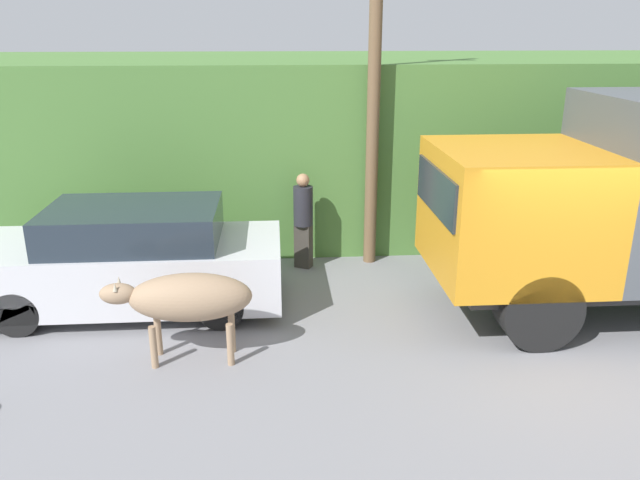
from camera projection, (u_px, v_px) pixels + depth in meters
name	position (u px, v px, depth m)	size (l,w,h in m)	color
ground_plane	(550.00, 343.00, 8.54)	(60.00, 60.00, 0.00)	gray
hillside_embankment	(436.00, 135.00, 14.32)	(32.00, 6.32, 3.49)	#4C7A38
building_backdrop	(333.00, 156.00, 12.58)	(6.68, 2.70, 3.25)	#B2BCAD
brown_cow	(187.00, 298.00, 7.85)	(1.89, 0.62, 1.19)	#9E7F60
parked_suv	(131.00, 260.00, 9.38)	(4.54, 1.84, 1.61)	silver
pedestrian_on_hill	(303.00, 217.00, 10.95)	(0.46, 0.46, 1.72)	#38332D
utility_pole	(374.00, 70.00, 10.44)	(0.90, 0.22, 6.61)	brown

